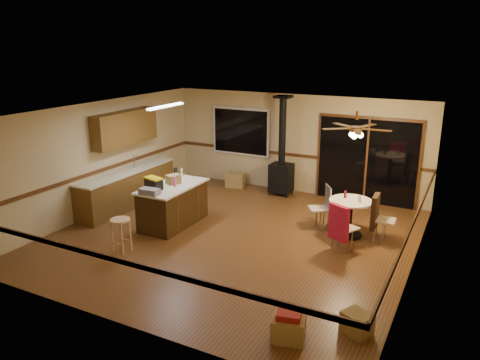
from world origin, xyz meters
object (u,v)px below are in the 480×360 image
Objects in this scene: box_corner_a at (288,328)px; box_corner_b at (357,323)px; bar_stool at (121,236)px; box_under_window at (235,180)px; toolbox_grey at (149,192)px; dining_table at (350,212)px; chair_left at (324,202)px; wood_stove at (281,168)px; chair_right at (376,212)px; kitchen_island at (173,205)px; toolbox_black at (154,184)px; blue_bucket at (159,230)px; chair_near at (340,223)px.

box_corner_a is 1.17× the size of box_corner_b.
bar_stool is 4.74m from box_under_window.
dining_table is at bearing 27.09° from toolbox_grey.
bar_stool reaches higher than box_corner_b.
dining_table is 0.63m from chair_left.
wood_stove reaches higher than bar_stool.
chair_right is 4.65m from box_under_window.
chair_right is (2.83, -1.85, -0.13)m from wood_stove.
toolbox_black is (-0.21, -0.37, 0.56)m from kitchen_island.
kitchen_island is 4.30× the size of toolbox_black.
chair_left is (3.21, 1.68, -0.42)m from toolbox_black.
blue_bucket is at bearing -145.83° from chair_left.
wood_stove is 4.90m from bar_stool.
chair_left is at bearing -29.95° from box_under_window.
toolbox_black is at bearing -152.34° from chair_left.
toolbox_grey is 4.94m from box_corner_b.
box_corner_b is at bearing -18.49° from blue_bucket.
toolbox_black is 3.92m from chair_near.
kitchen_island is 6.01× the size of blue_bucket.
box_corner_b is at bearing -68.58° from chair_near.
kitchen_island is 0.70m from toolbox_black.
box_under_window is (0.11, 3.47, -0.81)m from toolbox_black.
blue_bucket is at bearing -43.27° from toolbox_black.
wood_stove is at bearing 66.91° from kitchen_island.
dining_table is 0.87m from chair_near.
blue_bucket is 0.74× the size of box_corner_b.
dining_table is 2.34× the size of box_corner_b.
chair_left is (1.70, -1.74, -0.14)m from wood_stove.
box_corner_a is (4.02, -2.37, -0.84)m from toolbox_black.
wood_stove is at bearing 113.43° from box_corner_a.
kitchen_island is 2.40× the size of chair_near.
chair_near is 1.04m from chair_right.
box_corner_b is at bearing -48.27° from box_under_window.
kitchen_island is 4.46× the size of box_corner_b.
box_under_window is at bearing 143.04° from chair_near.
blue_bucket is (0.31, -0.29, -0.89)m from toolbox_black.
chair_near is at bearing -36.96° from box_under_window.
dining_table is at bearing -14.42° from chair_left.
toolbox_black is 0.56× the size of chair_right.
box_corner_a is at bearing -144.06° from box_corner_b.
box_corner_b is (3.30, -5.21, -0.58)m from wood_stove.
chair_left is 0.80× the size of chair_near.
wood_stove is at bearing 73.94° from bar_stool.
chair_left is (2.91, 1.97, 0.47)m from blue_bucket.
chair_near is at bearing -58.28° from chair_left.
box_corner_a is at bearing -94.71° from chair_right.
box_corner_b is at bearing -57.67° from wood_stove.
box_corner_a is at bearing -29.26° from blue_bucket.
chair_right is (4.04, 1.86, 0.48)m from blue_bucket.
box_corner_a is at bearing -86.75° from chair_near.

